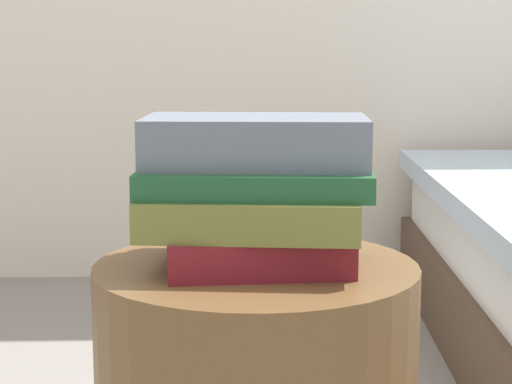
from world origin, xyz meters
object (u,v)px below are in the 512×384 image
book_forest (252,179)px  book_maroon (259,248)px  book_slate (253,141)px  book_olive (251,211)px

book_forest → book_maroon: bearing=-39.3°
book_forest → book_slate: (0.00, 0.01, 0.05)m
book_maroon → book_forest: book_forest is taller
book_olive → book_slate: (0.00, 0.01, 0.09)m
book_maroon → book_slate: 0.14m
book_olive → book_slate: book_slate is taller
book_forest → book_slate: book_slate is taller
book_maroon → book_olive: size_ratio=0.84×
book_maroon → book_forest: bearing=131.6°
book_maroon → book_olive: 0.05m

